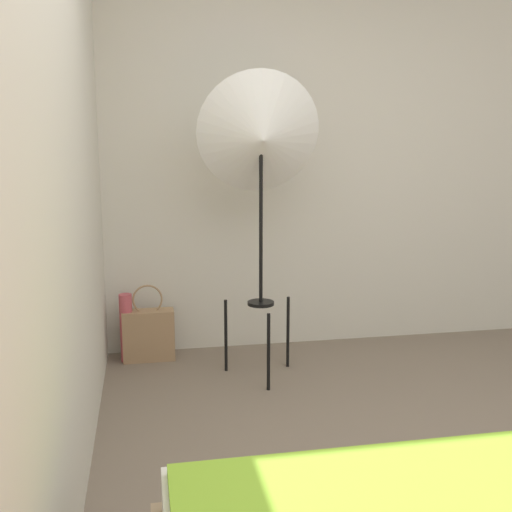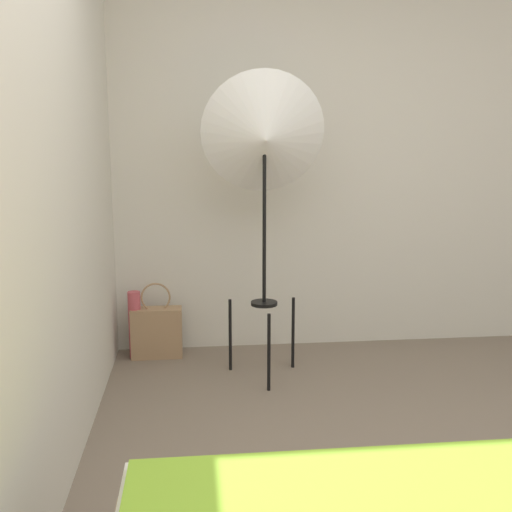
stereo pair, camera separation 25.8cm
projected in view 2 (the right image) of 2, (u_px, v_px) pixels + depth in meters
wall_back at (298, 160)px, 4.08m from camera, size 8.00×0.05×2.60m
wall_side_left at (66, 168)px, 2.64m from camera, size 0.05×8.00×2.60m
photo_umbrella at (265, 139)px, 3.44m from camera, size 0.73×0.43×1.83m
tote_bag at (157, 332)px, 4.00m from camera, size 0.34×0.14×0.51m
paper_roll at (135, 325)px, 3.97m from camera, size 0.08×0.08×0.45m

